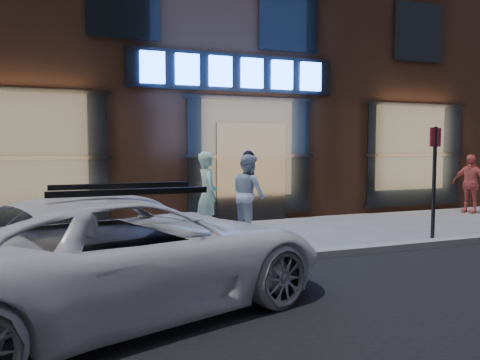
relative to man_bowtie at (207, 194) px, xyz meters
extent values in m
plane|color=slate|center=(1.59, -2.33, -0.87)|extent=(90.00, 90.00, 0.00)
cube|color=gray|center=(1.59, -2.33, -0.81)|extent=(60.00, 0.25, 0.12)
cube|color=#54301E|center=(1.59, 5.67, 4.13)|extent=(30.00, 8.00, 10.00)
cube|color=black|center=(1.19, 1.62, 2.73)|extent=(5.20, 0.06, 0.90)
cube|color=black|center=(1.59, 1.59, 0.33)|extent=(1.80, 0.10, 2.40)
cube|color=#FFBF72|center=(-3.41, 1.65, 0.73)|extent=(3.00, 0.04, 2.60)
cube|color=black|center=(-3.41, 1.61, 0.73)|extent=(3.20, 0.06, 2.80)
cube|color=#FFBF72|center=(1.59, 1.65, 0.73)|extent=(3.00, 0.04, 2.60)
cube|color=black|center=(1.59, 1.61, 0.73)|extent=(3.20, 0.06, 2.80)
cube|color=#FFBF72|center=(6.59, 1.65, 0.73)|extent=(3.00, 0.04, 2.60)
cube|color=black|center=(6.59, 1.61, 0.73)|extent=(3.20, 0.06, 2.80)
cube|color=black|center=(-1.41, 1.61, 4.13)|extent=(1.60, 0.06, 1.60)
cube|color=black|center=(2.59, 1.61, 4.13)|extent=(1.60, 0.06, 1.60)
cube|color=black|center=(6.59, 1.61, 4.13)|extent=(1.60, 0.06, 1.60)
cube|color=#2659FF|center=(-0.81, 1.55, 2.73)|extent=(0.55, 0.12, 0.70)
cube|color=#2659FF|center=(-0.01, 1.55, 2.73)|extent=(0.55, 0.12, 0.70)
cube|color=#2659FF|center=(0.79, 1.55, 2.73)|extent=(0.55, 0.12, 0.70)
cube|color=#2659FF|center=(1.59, 1.55, 2.73)|extent=(0.55, 0.12, 0.70)
cube|color=#2659FF|center=(2.39, 1.55, 2.73)|extent=(0.55, 0.12, 0.70)
cube|color=#2659FF|center=(3.19, 1.55, 2.73)|extent=(0.55, 0.12, 0.70)
imported|color=#B1E8CE|center=(0.00, 0.00, 0.00)|extent=(0.45, 0.66, 1.73)
imported|color=silver|center=(0.93, 0.09, -0.03)|extent=(0.76, 0.91, 1.68)
imported|color=#EF6D62|center=(7.80, 0.80, -0.06)|extent=(0.72, 1.03, 1.62)
imported|color=white|center=(-2.08, -3.85, -0.20)|extent=(5.25, 3.66, 1.33)
cylinder|color=#262628|center=(3.76, -2.18, 0.24)|extent=(0.07, 0.07, 2.21)
cube|color=#B01427|center=(3.76, -2.18, 1.14)|extent=(0.34, 0.14, 0.35)
camera|label=1|loc=(-2.68, -9.05, 0.98)|focal=35.00mm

